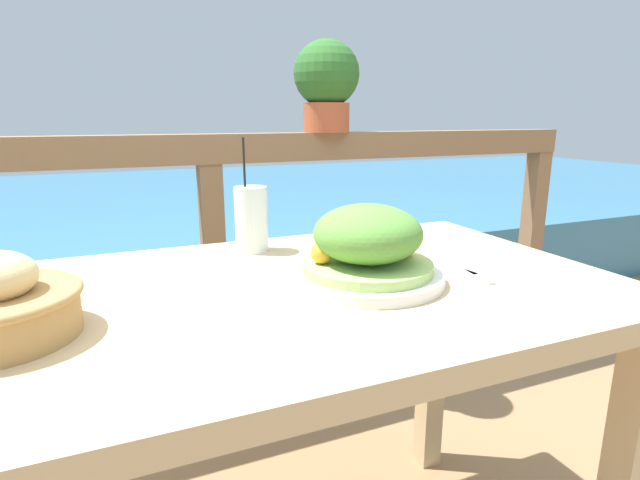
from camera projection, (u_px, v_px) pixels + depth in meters
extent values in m
cube|color=tan|center=(296.00, 295.00, 0.90)|extent=(1.17, 0.71, 0.04)
cube|color=tan|center=(15.00, 449.00, 1.05)|extent=(0.06, 0.06, 0.69)
cube|color=tan|center=(432.00, 357.00, 1.45)|extent=(0.06, 0.06, 0.69)
cube|color=brown|center=(208.00, 149.00, 1.53)|extent=(2.80, 0.08, 0.09)
cube|color=brown|center=(216.00, 298.00, 1.65)|extent=(0.07, 0.07, 0.88)
cube|color=brown|center=(529.00, 254.00, 2.17)|extent=(0.07, 0.07, 0.88)
cube|color=teal|center=(153.00, 222.00, 3.94)|extent=(12.00, 4.00, 0.42)
cylinder|color=silver|center=(367.00, 276.00, 0.91)|extent=(0.28, 0.28, 0.02)
cylinder|color=#A8C66B|center=(367.00, 266.00, 0.90)|extent=(0.24, 0.24, 0.02)
ellipsoid|color=#568E38|center=(368.00, 233.00, 0.89)|extent=(0.19, 0.19, 0.10)
sphere|color=#F9A328|center=(406.00, 246.00, 0.93)|extent=(0.04, 0.04, 0.04)
sphere|color=#F9A328|center=(322.00, 253.00, 0.88)|extent=(0.04, 0.04, 0.04)
cylinder|color=silver|center=(251.00, 219.00, 1.10)|extent=(0.07, 0.07, 0.14)
cylinder|color=black|center=(245.00, 188.00, 1.08)|extent=(0.02, 0.06, 0.21)
cylinder|color=#A34C2D|center=(326.00, 118.00, 1.66)|extent=(0.15, 0.15, 0.10)
sphere|color=#285B23|center=(326.00, 74.00, 1.63)|extent=(0.22, 0.22, 0.22)
cube|color=silver|center=(466.00, 269.00, 0.97)|extent=(0.04, 0.18, 0.00)
cube|color=silver|center=(443.00, 264.00, 1.01)|extent=(0.04, 0.18, 0.00)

